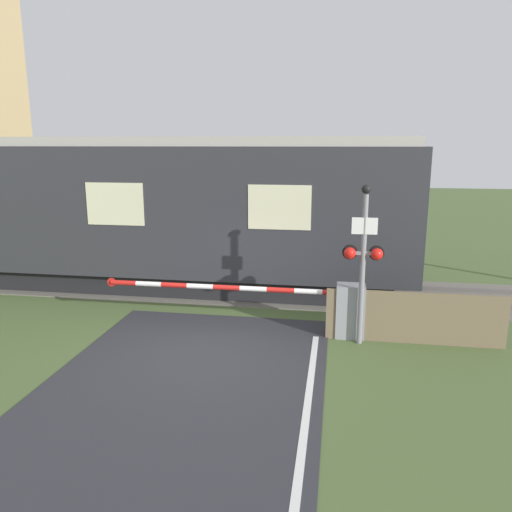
% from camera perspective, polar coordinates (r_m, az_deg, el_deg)
% --- Properties ---
extents(ground_plane, '(80.00, 80.00, 0.00)m').
position_cam_1_polar(ground_plane, '(10.29, -5.68, -10.58)').
color(ground_plane, '#4C6033').
extents(track_bed, '(36.00, 3.20, 0.13)m').
position_cam_1_polar(track_bed, '(14.25, -1.20, -3.74)').
color(track_bed, '#666056').
rests_on(track_bed, ground_plane).
extents(train, '(15.40, 2.94, 4.23)m').
position_cam_1_polar(train, '(14.69, -13.33, 4.96)').
color(train, black).
rests_on(train, ground_plane).
extents(crossing_barrier, '(5.79, 0.44, 1.16)m').
position_cam_1_polar(crossing_barrier, '(10.84, 8.18, -5.73)').
color(crossing_barrier, gray).
rests_on(crossing_barrier, ground_plane).
extents(signal_post, '(0.83, 0.26, 3.29)m').
position_cam_1_polar(signal_post, '(10.21, 12.15, 0.05)').
color(signal_post, gray).
rests_on(signal_post, ground_plane).
extents(roadside_fence, '(3.62, 0.06, 1.10)m').
position_cam_1_polar(roadside_fence, '(10.85, 17.68, -6.78)').
color(roadside_fence, '#726047').
rests_on(roadside_fence, ground_plane).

